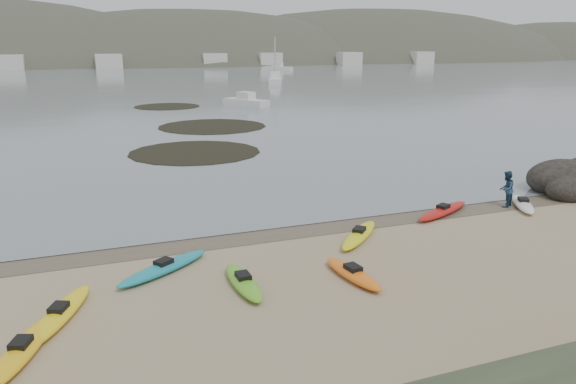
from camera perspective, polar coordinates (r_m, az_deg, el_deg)
name	(u,v)px	position (r m, az deg, el deg)	size (l,w,h in m)	color
ground	(288,228)	(22.88, 0.00, -3.63)	(600.00, 600.00, 0.00)	tan
wet_sand	(291,230)	(22.61, 0.27, -3.85)	(60.00, 60.00, 0.00)	brown
water	(81,56)	(320.40, -20.25, 12.84)	(1200.00, 1200.00, 0.00)	slate
kayaks	(299,257)	(19.35, 1.14, -6.67)	(22.47, 8.82, 0.34)	teal
person_east	(506,189)	(27.37, 21.30, 0.28)	(0.81, 0.63, 1.67)	navy
rock_cluster	(575,185)	(32.02, 27.11, 0.61)	(5.45, 4.03, 1.93)	black
kelp_mats	(193,127)	(50.53, -9.66, 6.53)	(13.17, 36.82, 0.04)	black
moored_boats	(127,82)	(102.43, -16.03, 10.70)	(80.94, 82.81, 1.33)	silver
far_hills	(202,104)	(220.55, -8.75, 8.82)	(550.00, 135.00, 80.00)	#384235
far_town	(119,61)	(165.88, -16.75, 12.59)	(199.00, 5.00, 4.00)	beige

